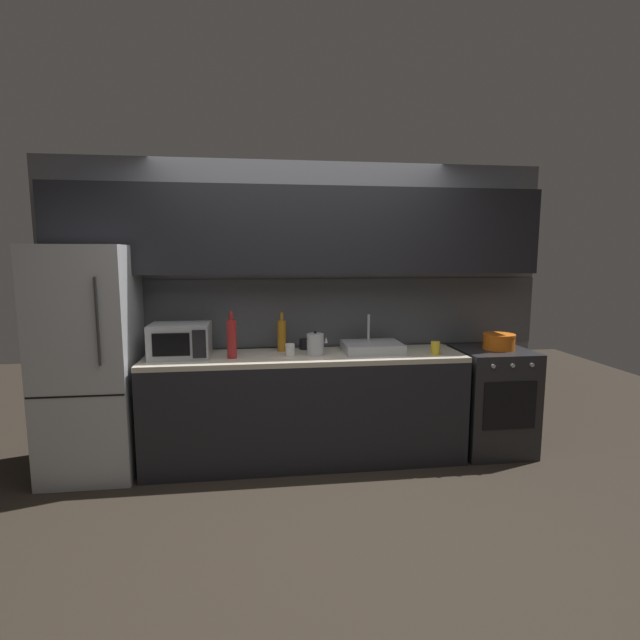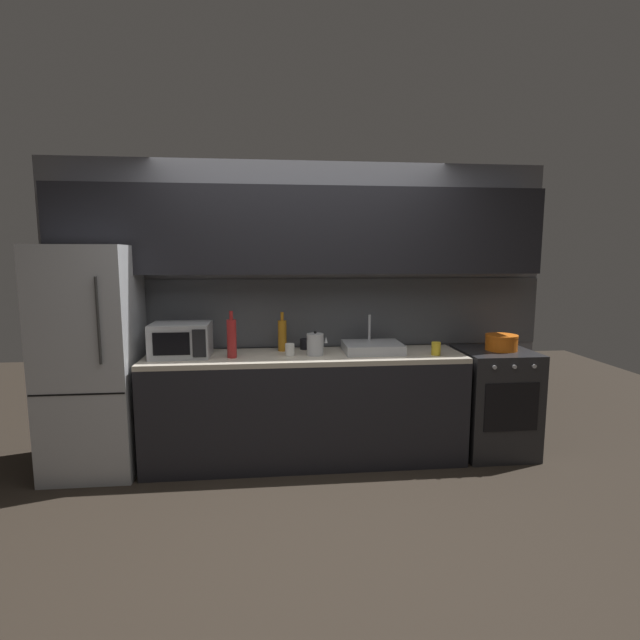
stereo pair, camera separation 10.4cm
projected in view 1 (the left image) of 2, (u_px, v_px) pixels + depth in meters
ground_plane at (320, 517)px, 3.07m from camera, size 10.00×10.00×0.00m
back_wall at (302, 273)px, 4.04m from camera, size 4.32×0.44×2.50m
counter_run at (306, 408)px, 3.90m from camera, size 2.58×0.60×0.90m
refrigerator at (90, 362)px, 3.62m from camera, size 0.68×0.69×1.78m
oven_range at (491, 400)px, 4.11m from camera, size 0.60×0.62×0.90m
microwave at (180, 341)px, 3.71m from camera, size 0.46×0.35×0.27m
sink_basin at (372, 347)px, 3.93m from camera, size 0.48×0.38×0.30m
kettle at (315, 344)px, 3.80m from camera, size 0.17×0.14×0.20m
wine_bottle_red at (232, 338)px, 3.68m from camera, size 0.07×0.07×0.37m
wine_bottle_amber at (282, 335)px, 3.96m from camera, size 0.07×0.07×0.33m
mug_yellow at (435, 348)px, 3.83m from camera, size 0.07×0.07×0.11m
mug_white at (290, 350)px, 3.78m from camera, size 0.07×0.07×0.10m
mug_dark at (304, 344)px, 4.05m from camera, size 0.08×0.08×0.09m
cooking_pot at (499, 342)px, 4.04m from camera, size 0.27×0.27×0.13m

